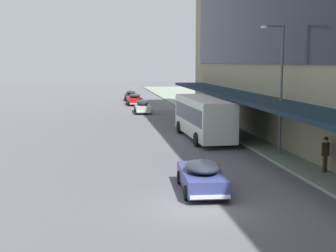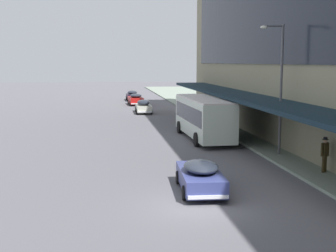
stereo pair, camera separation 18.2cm
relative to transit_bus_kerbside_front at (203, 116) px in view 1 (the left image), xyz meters
The scene contains 8 objects.
ground 17.08m from the transit_bus_kerbside_front, 102.90° to the right, with size 240.00×240.00×0.00m, color #59585E.
transit_bus_kerbside_front is the anchor object (origin of this frame).
sedan_second_mid 14.63m from the transit_bus_kerbside_front, 102.83° to the right, with size 2.11×4.65×1.45m.
sedan_second_near 37.06m from the transit_bus_kerbside_front, 94.72° to the left, with size 1.79×4.57×1.54m.
sedan_oncoming_rear 29.52m from the transit_bus_kerbside_front, 95.95° to the left, with size 2.05×4.73×1.57m.
sedan_trailing_mid 19.32m from the transit_bus_kerbside_front, 98.60° to the left, with size 1.89×4.90×1.55m.
pedestrian_at_kerb 12.68m from the transit_bus_kerbside_front, 72.58° to the right, with size 0.55×0.41×1.86m.
street_lamp 8.28m from the transit_bus_kerbside_front, 66.24° to the right, with size 1.50×0.28×7.94m.
Camera 1 is at (-3.97, -17.92, 5.85)m, focal length 50.00 mm.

